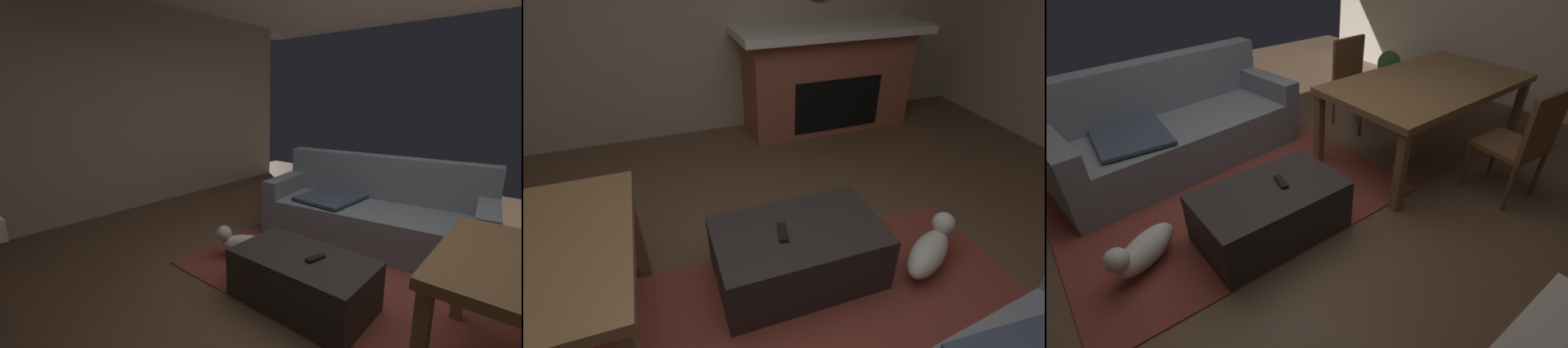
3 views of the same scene
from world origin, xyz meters
The scene contains 5 objects.
floor centered at (0.00, 0.00, 0.00)m, with size 8.28×8.28×0.00m, color brown.
fireplace centered at (-1.46, -2.42, 0.57)m, with size 2.04×0.76×1.12m.
ottoman_coffee_table centered at (-0.29, -0.33, 0.20)m, with size 1.02×0.61×0.40m, color #2D2826.
tv_remote centered at (-0.19, -0.32, 0.41)m, with size 0.05×0.16×0.02m, color black.
small_dog centered at (-1.13, -0.11, 0.16)m, with size 0.52×0.42×0.28m.
Camera 2 is at (0.36, 1.25, 1.86)m, focal length 25.67 mm.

